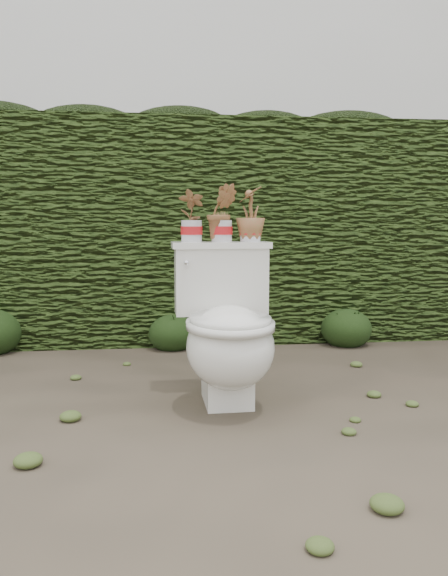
{
  "coord_description": "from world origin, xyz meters",
  "views": [
    {
      "loc": [
        -0.16,
        -2.78,
        0.88
      ],
      "look_at": [
        0.17,
        -0.02,
        0.55
      ],
      "focal_mm": 35.0,
      "sensor_mm": 36.0,
      "label": 1
    }
  ],
  "objects": [
    {
      "name": "potted_plant_center",
      "position": [
        0.17,
        0.08,
        0.92
      ],
      "size": [
        0.15,
        0.12,
        0.28
      ],
      "primitive_type": "imported",
      "rotation": [
        0.0,
        0.0,
        6.27
      ],
      "color": "#346E22",
      "rests_on": "toilet"
    },
    {
      "name": "ground",
      "position": [
        0.0,
        0.0,
        0.0
      ],
      "size": [
        60.0,
        60.0,
        0.0
      ],
      "primitive_type": "plane",
      "color": "brown",
      "rests_on": "ground"
    },
    {
      "name": "hedge",
      "position": [
        0.0,
        1.6,
        0.8
      ],
      "size": [
        8.0,
        1.0,
        1.6
      ],
      "primitive_type": "cube",
      "color": "#39521B",
      "rests_on": "ground"
    },
    {
      "name": "liriope_clump_2",
      "position": [
        -0.06,
        1.08,
        0.13
      ],
      "size": [
        0.33,
        0.33,
        0.27
      ],
      "primitive_type": "ellipsoid",
      "color": "#213613",
      "rests_on": "ground"
    },
    {
      "name": "liriope_clump_3",
      "position": [
        1.18,
        1.05,
        0.14
      ],
      "size": [
        0.36,
        0.36,
        0.29
      ],
      "primitive_type": "ellipsoid",
      "color": "#213613",
      "rests_on": "ground"
    },
    {
      "name": "potted_plant_right",
      "position": [
        0.32,
        0.08,
        0.91
      ],
      "size": [
        0.16,
        0.16,
        0.27
      ],
      "primitive_type": "imported",
      "rotation": [
        0.0,
        0.0,
        4.61
      ],
      "color": "#346E22",
      "rests_on": "toilet"
    },
    {
      "name": "toilet",
      "position": [
        0.17,
        -0.16,
        0.36
      ],
      "size": [
        0.5,
        0.69,
        0.78
      ],
      "rotation": [
        0.0,
        0.0,
        0.02
      ],
      "color": "silver",
      "rests_on": "ground"
    },
    {
      "name": "house_wall",
      "position": [
        0.6,
        6.0,
        2.0
      ],
      "size": [
        8.0,
        3.5,
        4.0
      ],
      "primitive_type": "cube",
      "color": "silver",
      "rests_on": "ground"
    },
    {
      "name": "potted_plant_left",
      "position": [
        0.02,
        0.07,
        0.9
      ],
      "size": [
        0.16,
        0.14,
        0.25
      ],
      "primitive_type": "imported",
      "rotation": [
        0.0,
        0.0,
        2.72
      ],
      "color": "#346E22",
      "rests_on": "toilet"
    }
  ]
}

